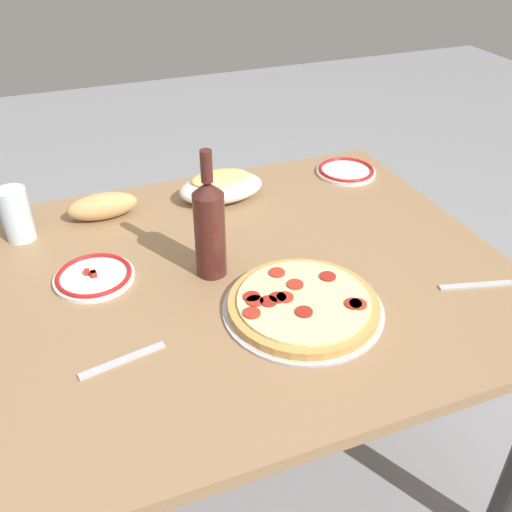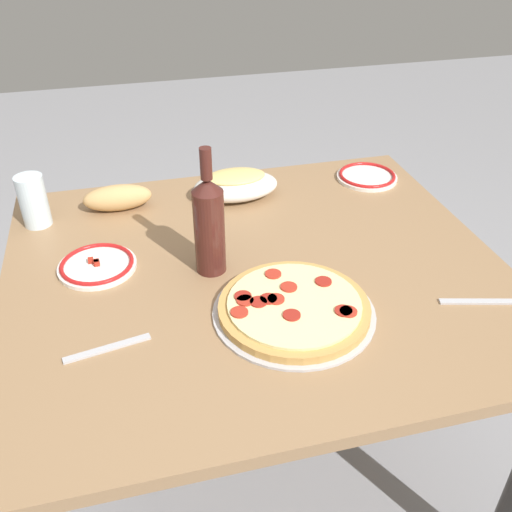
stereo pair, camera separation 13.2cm
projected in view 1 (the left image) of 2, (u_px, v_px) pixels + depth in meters
The scene contains 11 objects.
ground_plane at pixel (256, 465), 1.76m from camera, with size 8.00×8.00×0.00m, color gray.
dining_table at pixel (256, 307), 1.40m from camera, with size 1.16×1.02×0.75m.
pepperoni_pizza at pixel (303, 305), 1.19m from camera, with size 0.34×0.34×0.03m.
baked_pasta_dish at pixel (221, 186), 1.59m from camera, with size 0.24×0.15×0.08m.
wine_bottle at pixel (210, 227), 1.25m from camera, with size 0.07×0.07×0.30m.
water_glass at pixel (16, 215), 1.40m from camera, with size 0.07×0.07×0.14m, color silver.
side_plate_near at pixel (94, 276), 1.29m from camera, with size 0.18×0.18×0.02m.
side_plate_far at pixel (346, 171), 1.75m from camera, with size 0.18×0.18×0.02m.
bread_loaf at pixel (103, 206), 1.51m from camera, with size 0.18×0.08×0.07m, color tan.
fork_left at pixel (476, 285), 1.27m from camera, with size 0.17×0.02×0.01m, color #B7B7BC.
fork_right at pixel (123, 360), 1.08m from camera, with size 0.17×0.02×0.01m, color #B7B7BC.
Camera 1 is at (0.40, 1.02, 1.52)m, focal length 39.84 mm.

